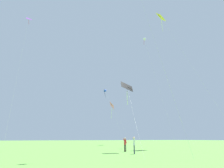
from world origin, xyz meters
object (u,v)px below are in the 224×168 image
(kite_pink_low, at_px, (112,108))
(person_child_small, at_px, (125,143))
(kite_blue_delta, at_px, (105,90))
(kite_black_large, at_px, (127,90))
(kite_purple_streamer, at_px, (27,26))
(kite_white_distant, at_px, (144,39))
(person_far_back, at_px, (134,144))
(kite_yellow_diamond, at_px, (162,21))

(kite_pink_low, height_order, person_child_small, kite_pink_low)
(kite_blue_delta, bearing_deg, kite_black_large, -103.55)
(kite_purple_streamer, height_order, person_child_small, kite_purple_streamer)
(kite_blue_delta, xyz_separation_m, person_child_small, (-5.54, -21.75, -13.10))
(kite_black_large, height_order, kite_white_distant, kite_white_distant)
(kite_purple_streamer, distance_m, kite_black_large, 32.59)
(kite_purple_streamer, distance_m, kite_white_distant, 28.29)
(person_child_small, relative_size, person_far_back, 0.96)
(kite_yellow_diamond, bearing_deg, person_far_back, -148.61)
(kite_blue_delta, relative_size, person_child_small, 8.63)
(kite_yellow_diamond, relative_size, person_far_back, 16.16)
(kite_blue_delta, height_order, person_far_back, kite_blue_delta)
(kite_white_distant, xyz_separation_m, person_far_back, (-11.18, -12.48, -23.03))
(kite_yellow_diamond, bearing_deg, kite_white_distant, 112.11)
(person_child_small, bearing_deg, kite_purple_streamer, 126.64)
(kite_blue_delta, distance_m, person_child_small, 25.99)
(kite_blue_delta, bearing_deg, kite_yellow_diamond, -68.14)
(person_child_small, xyz_separation_m, person_far_back, (-0.62, -3.30, 0.04))
(kite_white_distant, distance_m, person_far_back, 28.49)
(person_child_small, bearing_deg, kite_white_distant, 41.03)
(kite_pink_low, bearing_deg, kite_white_distant, -83.53)
(kite_pink_low, relative_size, person_far_back, 6.62)
(kite_black_large, height_order, person_far_back, kite_black_large)
(kite_black_large, bearing_deg, kite_pink_low, 70.74)
(kite_yellow_diamond, xyz_separation_m, kite_white_distant, (-1.84, 4.54, -2.39))
(kite_yellow_diamond, bearing_deg, kite_blue_delta, 111.86)
(kite_black_large, distance_m, kite_blue_delta, 23.86)
(kite_blue_delta, xyz_separation_m, kite_white_distant, (5.02, -12.57, 9.97))
(kite_yellow_diamond, xyz_separation_m, person_child_small, (-12.40, -4.65, -25.46))
(kite_yellow_diamond, distance_m, person_child_small, 28.70)
(kite_purple_streamer, relative_size, person_far_back, 17.19)
(kite_pink_low, distance_m, kite_yellow_diamond, 25.98)
(person_child_small, bearing_deg, kite_pink_low, 69.97)
(person_child_small, bearing_deg, kite_yellow_diamond, 20.55)
(kite_pink_low, distance_m, kite_black_large, 26.47)
(kite_purple_streamer, bearing_deg, kite_yellow_diamond, -29.75)
(kite_white_distant, bearing_deg, kite_black_large, -136.64)
(kite_white_distant, bearing_deg, kite_yellow_diamond, -67.89)
(kite_pink_low, bearing_deg, person_child_small, -110.03)
(kite_white_distant, distance_m, person_child_small, 26.99)
(kite_purple_streamer, bearing_deg, kite_white_distant, -23.56)
(kite_purple_streamer, xyz_separation_m, kite_pink_low, (24.03, 3.86, -17.68))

